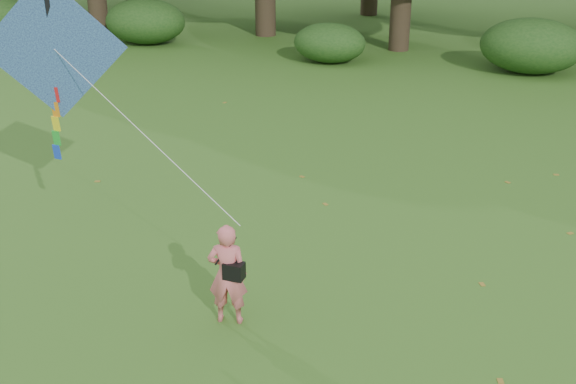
% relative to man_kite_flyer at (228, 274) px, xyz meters
% --- Properties ---
extents(ground, '(100.00, 100.00, 0.00)m').
position_rel_man_kite_flyer_xyz_m(ground, '(0.67, -0.30, -0.81)').
color(ground, '#265114').
rests_on(ground, ground).
extents(man_kite_flyer, '(0.67, 0.52, 1.62)m').
position_rel_man_kite_flyer_xyz_m(man_kite_flyer, '(0.00, 0.00, 0.00)').
color(man_kite_flyer, '#D76568').
rests_on(man_kite_flyer, ground).
extents(crossbody_bag, '(0.43, 0.20, 0.68)m').
position_rel_man_kite_flyer_xyz_m(crossbody_bag, '(0.12, -0.03, 0.11)').
color(crossbody_bag, black).
rests_on(crossbody_bag, ground).
extents(flying_kite, '(4.86, 1.72, 3.22)m').
position_rel_man_kite_flyer_xyz_m(flying_kite, '(-3.49, 1.19, 2.84)').
color(flying_kite, '#234D99').
rests_on(flying_kite, ground).
extents(shrub_band, '(39.15, 3.22, 1.88)m').
position_rel_man_kite_flyer_xyz_m(shrub_band, '(-0.05, 17.31, 0.04)').
color(shrub_band, '#264919').
rests_on(shrub_band, ground).
extents(fallen_leaves, '(11.42, 11.27, 0.01)m').
position_rel_man_kite_flyer_xyz_m(fallen_leaves, '(1.67, 4.70, -0.81)').
color(fallen_leaves, olive).
rests_on(fallen_leaves, ground).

